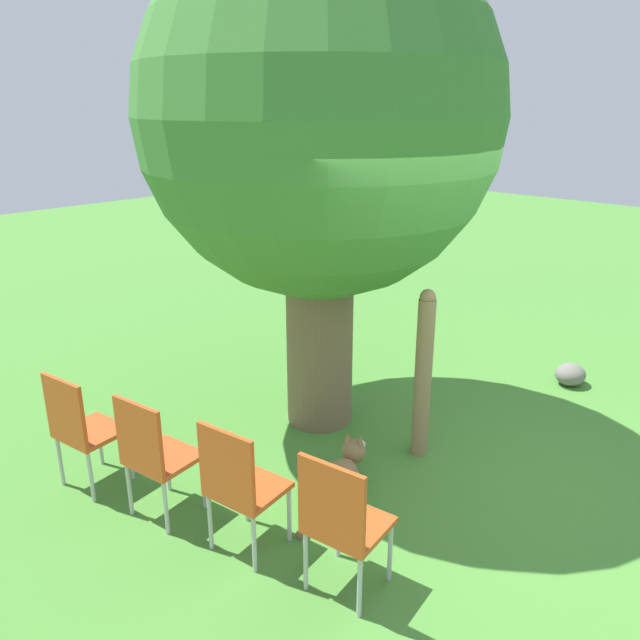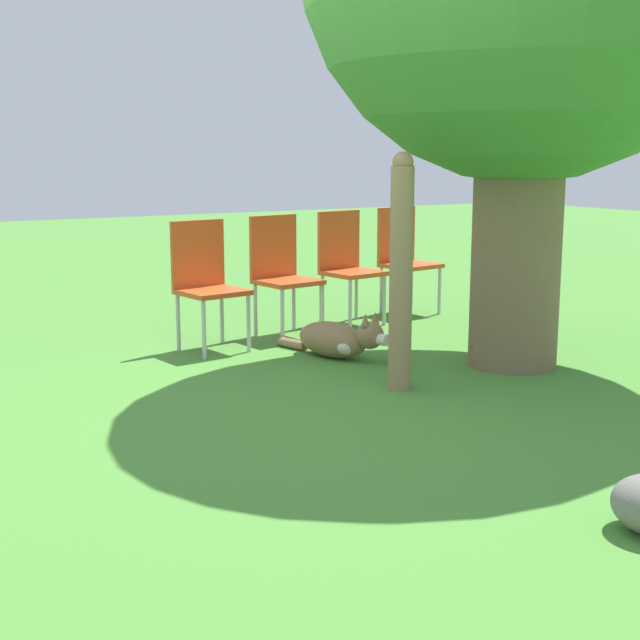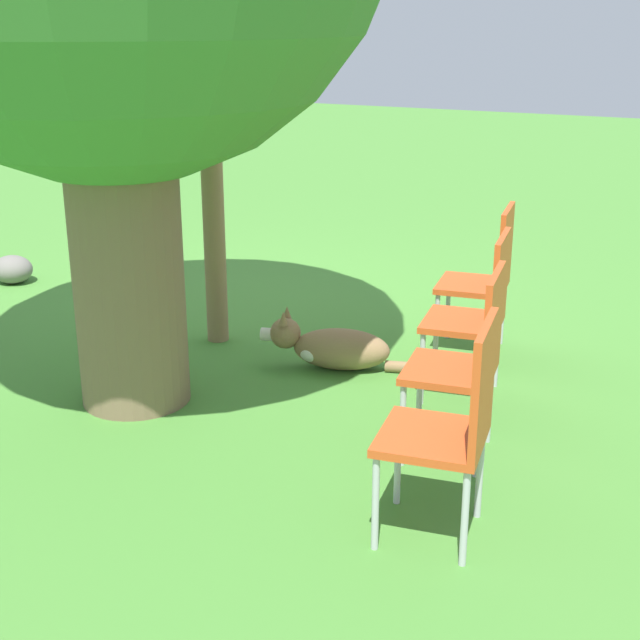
{
  "view_description": "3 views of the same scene",
  "coord_description": "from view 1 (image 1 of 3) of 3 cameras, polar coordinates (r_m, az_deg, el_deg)",
  "views": [
    {
      "loc": [
        -4.0,
        -2.25,
        2.83
      ],
      "look_at": [
        -0.16,
        1.34,
        0.97
      ],
      "focal_mm": 35.0,
      "sensor_mm": 36.0,
      "label": 1
    },
    {
      "loc": [
        4.29,
        -2.84,
        1.46
      ],
      "look_at": [
        -1.08,
        0.33,
        0.26
      ],
      "focal_mm": 50.0,
      "sensor_mm": 36.0,
      "label": 2
    },
    {
      "loc": [
        -3.18,
        5.02,
        2.07
      ],
      "look_at": [
        -1.11,
        0.88,
        0.48
      ],
      "focal_mm": 50.0,
      "sensor_mm": 36.0,
      "label": 3
    }
  ],
  "objects": [
    {
      "name": "fence_post",
      "position": [
        5.14,
        9.42,
        -4.9
      ],
      "size": [
        0.14,
        0.14,
        1.45
      ],
      "color": "#937551",
      "rests_on": "ground_plane"
    },
    {
      "name": "red_chair_2",
      "position": [
        4.55,
        -15.01,
        -11.51
      ],
      "size": [
        0.48,
        0.5,
        0.95
      ],
      "rotation": [
        0.0,
        0.0,
        0.14
      ],
      "color": "#D14C1E",
      "rests_on": "ground_plane"
    },
    {
      "name": "red_chair_3",
      "position": [
        5.05,
        -21.07,
        -8.95
      ],
      "size": [
        0.48,
        0.5,
        0.95
      ],
      "rotation": [
        0.0,
        0.0,
        0.14
      ],
      "color": "#D14C1E",
      "rests_on": "ground_plane"
    },
    {
      "name": "ground_plane",
      "position": [
        5.39,
        11.96,
        -12.68
      ],
      "size": [
        30.0,
        30.0,
        0.0
      ],
      "primitive_type": "plane",
      "color": "#478433"
    },
    {
      "name": "garden_rock",
      "position": [
        7.08,
        21.92,
        -4.63
      ],
      "size": [
        0.33,
        0.3,
        0.23
      ],
      "color": "slate",
      "rests_on": "ground_plane"
    },
    {
      "name": "red_chair_1",
      "position": [
        4.12,
        -7.43,
        -14.46
      ],
      "size": [
        0.48,
        0.5,
        0.95
      ],
      "rotation": [
        0.0,
        0.0,
        0.14
      ],
      "color": "#D14C1E",
      "rests_on": "ground_plane"
    },
    {
      "name": "oak_tree",
      "position": [
        5.24,
        -0.03,
        17.64
      ],
      "size": [
        2.94,
        2.94,
        4.18
      ],
      "color": "#7A6047",
      "rests_on": "ground_plane"
    },
    {
      "name": "dog",
      "position": [
        4.86,
        1.65,
        -14.23
      ],
      "size": [
        1.02,
        0.44,
        0.37
      ],
      "rotation": [
        0.0,
        0.0,
        0.28
      ],
      "color": "olive",
      "rests_on": "ground_plane"
    },
    {
      "name": "red_chair_0",
      "position": [
        3.8,
        1.93,
        -17.67
      ],
      "size": [
        0.48,
        0.5,
        0.95
      ],
      "rotation": [
        0.0,
        0.0,
        0.14
      ],
      "color": "#D14C1E",
      "rests_on": "ground_plane"
    }
  ]
}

